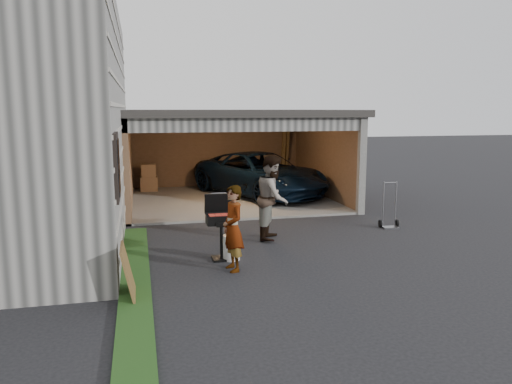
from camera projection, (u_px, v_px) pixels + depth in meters
The scene contains 10 objects.
ground at pixel (254, 260), 9.75m from camera, with size 80.00×80.00×0.00m, color black.
groundcover_strip at pixel (135, 286), 8.28m from camera, with size 0.50×8.00×0.06m, color #193814.
garage at pixel (229, 142), 16.14m from camera, with size 6.80×6.30×2.90m.
minivan at pixel (260, 176), 16.67m from camera, with size 2.38×5.17×1.44m, color black.
woman at pixel (233, 228), 9.03m from camera, with size 0.58×0.38×1.58m, color silver.
man at pixel (273, 197), 11.25m from camera, with size 0.93×0.72×1.91m, color #462B1B.
bbq_grill at pixel (221, 221), 9.71m from camera, with size 0.58×0.51×1.28m.
propane_tank at pixel (231, 248), 9.75m from camera, with size 0.33×0.33×0.50m, color silver.
plywood_panel at pixel (128, 273), 7.71m from camera, with size 0.04×0.77×0.86m, color brown.
hand_truck at pixel (390, 219), 12.40m from camera, with size 0.49×0.39×1.15m.
Camera 1 is at (-2.12, -9.16, 2.93)m, focal length 35.00 mm.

